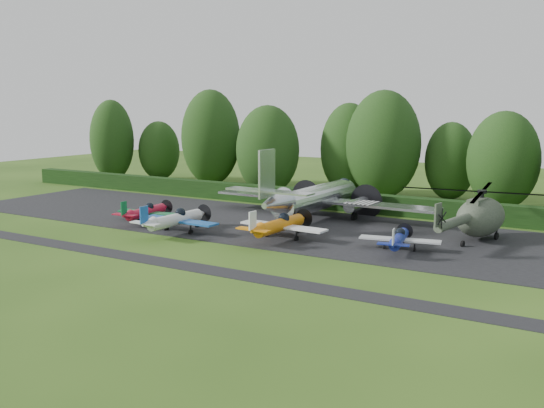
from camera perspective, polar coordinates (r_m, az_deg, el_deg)
The scene contains 19 objects.
ground at distance 49.78m, azimuth -6.32°, elevation -3.85°, with size 160.00×160.00×0.00m, color #2B4A14.
apron at distance 57.89m, azimuth -0.36°, elevation -1.93°, with size 70.00×18.00×0.01m, color black.
taxiway_verge at distance 45.28m, azimuth -10.91°, elevation -5.29°, with size 70.00×2.00×0.00m, color black.
hedgerow at distance 67.39m, azimuth 4.46°, elevation -0.36°, with size 90.00×1.60×2.00m, color black.
transport_plane at distance 60.21m, azimuth 4.05°, elevation 0.58°, with size 24.31×18.64×7.79m.
light_plane_red at distance 59.84m, azimuth -11.75°, elevation -0.71°, with size 6.73×7.08×2.59m.
light_plane_white at distance 54.39m, azimuth -9.05°, elevation -1.43°, with size 7.85×8.25×3.02m.
light_plane_orange at distance 51.09m, azimuth 0.73°, elevation -1.99°, with size 7.98×8.39×3.07m.
light_plane_blue at distance 48.14m, azimuth 11.89°, elevation -3.22°, with size 6.30×6.62×2.42m.
helicopter at distance 53.72m, azimuth 19.04°, elevation -0.85°, with size 13.20×15.46×4.25m.
tree_1 at distance 76.67m, azimuth -0.41°, elevation 5.08°, with size 8.01×8.01×11.31m.
tree_3 at distance 77.72m, azimuth 7.24°, elevation 5.17°, with size 7.21×7.21×11.60m.
tree_4 at distance 70.37m, azimuth 20.93°, elevation 3.85°, with size 7.70×7.70×10.70m.
tree_5 at distance 86.59m, azimuth -1.26°, elevation 4.61°, with size 6.31×6.31×8.45m.
tree_6 at distance 74.72m, azimuth 10.42°, elevation 5.51°, with size 9.02×9.02×13.12m.
tree_7 at distance 75.61m, azimuth 16.47°, elevation 3.89°, with size 6.08×6.08×9.34m.
tree_8 at distance 94.19m, azimuth -10.58°, elevation 4.97°, with size 6.22×6.22×8.90m.
tree_9 at distance 94.94m, azimuth -14.84°, elevation 5.82°, with size 6.53×6.53×12.11m.
tree_11 at distance 86.68m, azimuth -5.79°, elevation 6.24°, with size 8.35×8.35×13.49m.
Camera 1 is at (29.29, -38.64, 11.26)m, focal length 40.00 mm.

